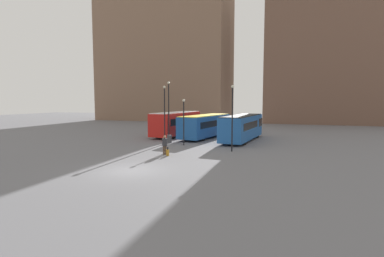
# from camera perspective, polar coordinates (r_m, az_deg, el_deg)

# --- Properties ---
(ground_plane) EXTENTS (160.00, 160.00, 0.00)m
(ground_plane) POSITION_cam_1_polar(r_m,az_deg,el_deg) (20.17, -11.46, -7.85)
(ground_plane) COLOR slate
(building_block_left) EXTENTS (30.67, 14.19, 29.11)m
(building_block_left) POSITION_cam_1_polar(r_m,az_deg,el_deg) (74.23, -5.09, 12.99)
(building_block_left) COLOR #7F604C
(building_block_left) RESTS_ON ground_plane
(building_block_right) EXTENTS (28.32, 11.99, 26.31)m
(building_block_right) POSITION_cam_1_polar(r_m,az_deg,el_deg) (68.49, 26.09, 11.96)
(building_block_right) COLOR brown
(building_block_right) RESTS_ON ground_plane
(bus_0) EXTENTS (3.39, 10.36, 3.10)m
(bus_0) POSITION_cam_1_polar(r_m,az_deg,el_deg) (39.36, -2.90, 1.09)
(bus_0) COLOR red
(bus_0) RESTS_ON ground_plane
(bus_1) EXTENTS (4.07, 10.66, 2.81)m
(bus_1) POSITION_cam_1_polar(r_m,az_deg,el_deg) (37.43, 2.64, 0.64)
(bus_1) COLOR #1E56A3
(bus_1) RESTS_ON ground_plane
(bus_2) EXTENTS (3.47, 10.64, 2.93)m
(bus_2) POSITION_cam_1_polar(r_m,az_deg,el_deg) (34.78, 9.56, 0.33)
(bus_2) COLOR #1E56A3
(bus_2) RESTS_ON ground_plane
(traveler) EXTENTS (0.55, 0.55, 1.64)m
(traveler) POSITION_cam_1_polar(r_m,az_deg,el_deg) (25.45, -5.22, -2.82)
(traveler) COLOR #4C3828
(traveler) RESTS_ON ground_plane
(suitcase) EXTENTS (0.34, 0.39, 0.73)m
(suitcase) POSITION_cam_1_polar(r_m,az_deg,el_deg) (25.11, -4.65, -4.58)
(suitcase) COLOR #B27A1E
(suitcase) RESTS_ON ground_plane
(lamp_post_0) EXTENTS (0.28, 0.28, 6.64)m
(lamp_post_0) POSITION_cam_1_polar(r_m,az_deg,el_deg) (32.57, -4.46, 4.01)
(lamp_post_0) COLOR black
(lamp_post_0) RESTS_ON ground_plane
(lamp_post_1) EXTENTS (0.28, 0.28, 4.73)m
(lamp_post_1) POSITION_cam_1_polar(r_m,az_deg,el_deg) (30.58, -1.58, 2.08)
(lamp_post_1) COLOR black
(lamp_post_1) RESTS_ON ground_plane
(lamp_post_2) EXTENTS (0.28, 0.28, 6.13)m
(lamp_post_2) POSITION_cam_1_polar(r_m,az_deg,el_deg) (31.70, -5.25, 3.50)
(lamp_post_2) COLOR black
(lamp_post_2) RESTS_ON ground_plane
(lamp_post_3) EXTENTS (0.28, 0.28, 5.95)m
(lamp_post_3) POSITION_cam_1_polar(r_m,az_deg,el_deg) (26.97, 7.68, 2.97)
(lamp_post_3) COLOR black
(lamp_post_3) RESTS_ON ground_plane
(trash_bin) EXTENTS (0.52, 0.52, 0.85)m
(trash_bin) POSITION_cam_1_polar(r_m,az_deg,el_deg) (32.68, -4.35, -1.99)
(trash_bin) COLOR #47474C
(trash_bin) RESTS_ON ground_plane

